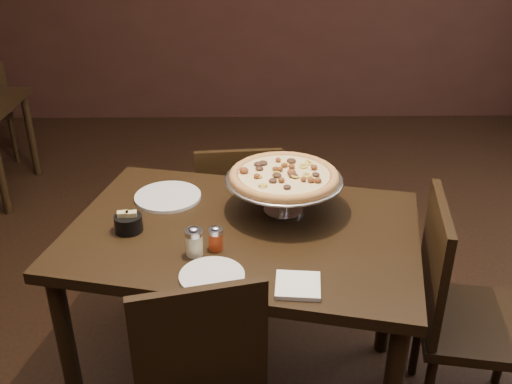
{
  "coord_description": "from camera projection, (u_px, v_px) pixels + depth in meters",
  "views": [
    {
      "loc": [
        -0.07,
        -1.83,
        1.91
      ],
      "look_at": [
        -0.04,
        0.06,
        0.94
      ],
      "focal_mm": 40.0,
      "sensor_mm": 36.0,
      "label": 1
    }
  ],
  "objects": [
    {
      "name": "plate_left",
      "position": [
        168.0,
        197.0,
        2.35
      ],
      "size": [
        0.27,
        0.27,
        0.01
      ],
      "primitive_type": "cylinder",
      "color": "silver",
      "rests_on": "dining_table"
    },
    {
      "name": "parmesan_shaker",
      "position": [
        194.0,
        242.0,
        1.96
      ],
      "size": [
        0.06,
        0.06,
        0.11
      ],
      "color": "beige",
      "rests_on": "dining_table"
    },
    {
      "name": "room",
      "position": [
        287.0,
        71.0,
        1.89
      ],
      "size": [
        6.04,
        7.04,
        2.84
      ],
      "color": "black",
      "rests_on": "ground"
    },
    {
      "name": "pizza_stand",
      "position": [
        284.0,
        176.0,
        2.19
      ],
      "size": [
        0.46,
        0.46,
        0.19
      ],
      "color": "#B2B2B9",
      "rests_on": "dining_table"
    },
    {
      "name": "chair_side",
      "position": [
        461.0,
        308.0,
        2.17
      ],
      "size": [
        0.52,
        0.52,
        0.95
      ],
      "rotation": [
        0.0,
        0.0,
        1.4
      ],
      "color": "black",
      "rests_on": "ground"
    },
    {
      "name": "packet_caddy",
      "position": [
        128.0,
        223.0,
        2.11
      ],
      "size": [
        0.1,
        0.1,
        0.08
      ],
      "rotation": [
        0.0,
        0.0,
        0.16
      ],
      "color": "black",
      "rests_on": "dining_table"
    },
    {
      "name": "pepper_flake_shaker",
      "position": [
        216.0,
        238.0,
        1.99
      ],
      "size": [
        0.05,
        0.05,
        0.09
      ],
      "color": "#9A2A0E",
      "rests_on": "dining_table"
    },
    {
      "name": "plate_near",
      "position": [
        212.0,
        276.0,
        1.86
      ],
      "size": [
        0.22,
        0.22,
        0.01
      ],
      "primitive_type": "cylinder",
      "color": "silver",
      "rests_on": "dining_table"
    },
    {
      "name": "dining_table",
      "position": [
        243.0,
        252.0,
        2.19
      ],
      "size": [
        1.45,
        1.13,
        0.81
      ],
      "rotation": [
        0.0,
        0.0,
        -0.22
      ],
      "color": "black",
      "rests_on": "ground"
    },
    {
      "name": "serving_spatula",
      "position": [
        282.0,
        197.0,
        2.05
      ],
      "size": [
        0.14,
        0.14,
        0.02
      ],
      "rotation": [
        0.0,
        0.0,
        -0.98
      ],
      "color": "#B2B2B9",
      "rests_on": "pizza_stand"
    },
    {
      "name": "napkin_stack",
      "position": [
        298.0,
        285.0,
        1.81
      ],
      "size": [
        0.15,
        0.15,
        0.02
      ],
      "primitive_type": "cube",
      "rotation": [
        0.0,
        0.0,
        -0.1
      ],
      "color": "white",
      "rests_on": "dining_table"
    },
    {
      "name": "chair_far",
      "position": [
        238.0,
        213.0,
        2.91
      ],
      "size": [
        0.44,
        0.44,
        0.88
      ],
      "rotation": [
        0.0,
        0.0,
        3.23
      ],
      "color": "black",
      "rests_on": "ground"
    }
  ]
}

